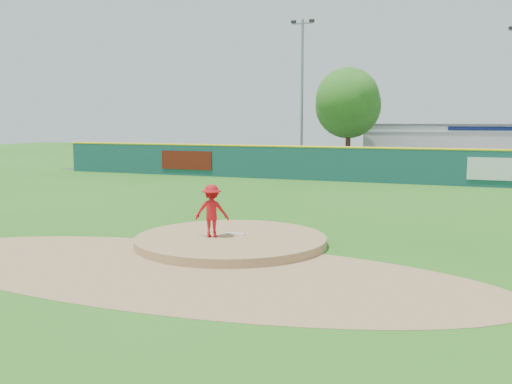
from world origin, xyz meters
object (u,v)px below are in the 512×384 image
at_px(van, 445,162).
at_px(deciduous_tree, 349,106).
at_px(playground_slide, 214,158).
at_px(pitcher, 212,211).
at_px(pool_building_grp, 471,145).
at_px(light_pole_left, 302,87).

relative_size(van, deciduous_tree, 0.77).
xyz_separation_m(playground_slide, deciduous_tree, (9.29, 2.34, 3.68)).
relative_size(pitcher, deciduous_tree, 0.20).
xyz_separation_m(van, pool_building_grp, (1.46, 6.44, 0.85)).
height_order(van, playground_slide, playground_slide).
bearing_deg(playground_slide, pool_building_grp, 28.38).
distance_m(van, light_pole_left, 11.86).
bearing_deg(pitcher, playground_slide, -78.64).
height_order(pool_building_grp, light_pole_left, light_pole_left).
xyz_separation_m(playground_slide, light_pole_left, (5.29, 4.34, 5.18)).
bearing_deg(deciduous_tree, playground_slide, -165.84).
xyz_separation_m(van, playground_slide, (-15.83, -2.89, 0.06)).
distance_m(playground_slide, deciduous_tree, 10.26).
relative_size(pool_building_grp, light_pole_left, 1.38).
xyz_separation_m(pitcher, deciduous_tree, (-1.53, 25.27, 3.55)).
relative_size(playground_slide, deciduous_tree, 0.42).
bearing_deg(pool_building_grp, deciduous_tree, -138.84).
bearing_deg(light_pole_left, van, -7.82).
xyz_separation_m(pool_building_grp, light_pole_left, (-12.00, -4.99, 4.39)).
bearing_deg(van, pool_building_grp, -31.17).
bearing_deg(pitcher, pool_building_grp, -115.25).
xyz_separation_m(van, light_pole_left, (-10.54, 1.45, 5.24)).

